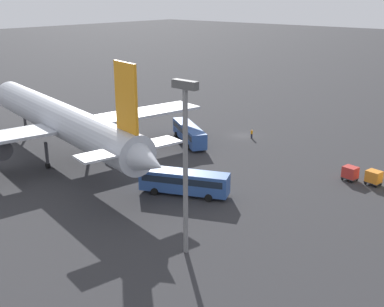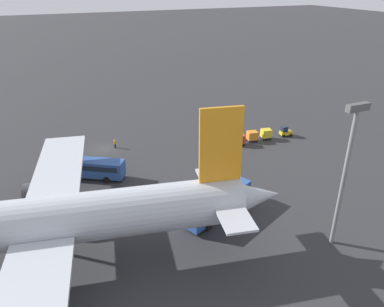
# 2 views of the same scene
# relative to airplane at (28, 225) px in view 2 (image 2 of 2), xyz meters

# --- Properties ---
(ground_plane) EXTENTS (600.00, 600.00, 0.00)m
(ground_plane) POSITION_rel_airplane_xyz_m (-13.20, -30.26, -6.69)
(ground_plane) COLOR #2D2D30
(airplane) EXTENTS (55.36, 48.11, 17.79)m
(airplane) POSITION_rel_airplane_xyz_m (0.00, 0.00, 0.00)
(airplane) COLOR #B2B7C1
(airplane) RESTS_ON ground
(shuttle_bus_near) EXTENTS (12.16, 9.04, 3.12)m
(shuttle_bus_near) POSITION_rel_airplane_xyz_m (-8.44, -20.48, -4.81)
(shuttle_bus_near) COLOR #2D5199
(shuttle_bus_near) RESTS_ON ground
(shuttle_bus_far) EXTENTS (11.91, 7.32, 3.20)m
(shuttle_bus_far) POSITION_rel_airplane_xyz_m (-23.24, -2.48, -4.76)
(shuttle_bus_far) COLOR #2D5199
(shuttle_bus_far) RESTS_ON ground
(baggage_tug) EXTENTS (2.57, 1.94, 2.10)m
(baggage_tug) POSITION_rel_airplane_xyz_m (-48.64, -21.76, -5.74)
(baggage_tug) COLOR gold
(baggage_tug) RESTS_ON ground
(worker_person) EXTENTS (0.38, 0.38, 1.74)m
(worker_person) POSITION_rel_airplane_xyz_m (-15.43, -29.92, -5.81)
(worker_person) COLOR #1E1E2D
(worker_person) RESTS_ON ground
(cargo_cart_yellow) EXTENTS (2.23, 1.97, 2.06)m
(cargo_cart_yellow) POSITION_rel_airplane_xyz_m (-44.12, -21.98, -5.49)
(cargo_cart_yellow) COLOR #38383D
(cargo_cart_yellow) RESTS_ON ground
(cargo_cart_orange) EXTENTS (2.23, 1.97, 2.06)m
(cargo_cart_orange) POSITION_rel_airplane_xyz_m (-40.95, -22.11, -5.49)
(cargo_cart_orange) COLOR #38383D
(cargo_cart_orange) RESTS_ON ground
(cargo_cart_red) EXTENTS (2.23, 1.97, 2.06)m
(cargo_cart_red) POSITION_rel_airplane_xyz_m (-37.78, -21.59, -5.49)
(cargo_cart_red) COLOR #38383D
(cargo_cart_red) RESTS_ON ground
(light_pole) EXTENTS (2.80, 0.70, 17.77)m
(light_pole) POSITION_rel_airplane_xyz_m (-33.24, 8.54, 4.19)
(light_pole) COLOR slate
(light_pole) RESTS_ON ground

